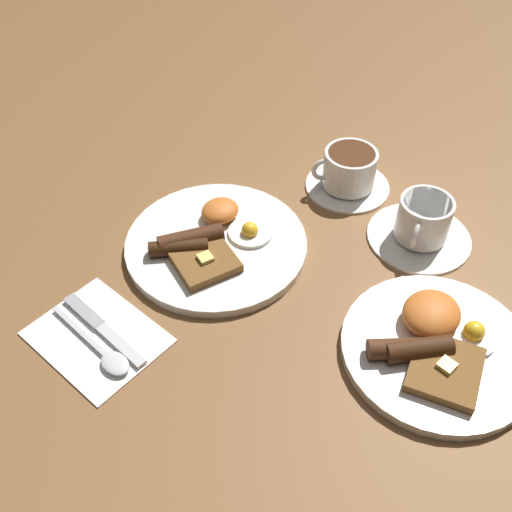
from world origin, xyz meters
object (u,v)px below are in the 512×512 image
object	(u,v)px
teacup_near	(349,172)
breakfast_plate_near	(214,243)
teacup_far	(422,224)
breakfast_plate_far	(436,345)
spoon	(107,356)
knife	(99,325)

from	to	relation	value
teacup_near	breakfast_plate_near	bearing A→B (deg)	-12.63
breakfast_plate_near	teacup_far	xyz separation A→B (m)	(-0.23, 0.22, 0.02)
breakfast_plate_near	breakfast_plate_far	world-z (taller)	breakfast_plate_far
breakfast_plate_near	spoon	bearing A→B (deg)	10.86
teacup_far	knife	xyz separation A→B (m)	(0.45, -0.22, -0.02)
breakfast_plate_near	teacup_near	xyz separation A→B (m)	(-0.26, 0.06, 0.02)
teacup_near	teacup_far	world-z (taller)	teacup_far
breakfast_plate_near	teacup_near	size ratio (longest dim) A/B	1.94
spoon	teacup_far	bearing A→B (deg)	69.92
teacup_near	knife	xyz separation A→B (m)	(0.47, -0.06, -0.03)
breakfast_plate_near	spoon	world-z (taller)	breakfast_plate_near
breakfast_plate_far	spoon	world-z (taller)	breakfast_plate_far
breakfast_plate_near	breakfast_plate_far	size ratio (longest dim) A/B	1.11
breakfast_plate_far	teacup_far	bearing A→B (deg)	-142.37
spoon	teacup_near	bearing A→B (deg)	88.47
teacup_near	teacup_far	bearing A→B (deg)	81.05
knife	spoon	xyz separation A→B (m)	(0.02, 0.05, 0.00)
breakfast_plate_near	knife	bearing A→B (deg)	-0.76
breakfast_plate_near	breakfast_plate_far	distance (m)	0.35
breakfast_plate_near	knife	size ratio (longest dim) A/B	1.68
breakfast_plate_near	spoon	size ratio (longest dim) A/B	1.77
breakfast_plate_near	teacup_far	distance (m)	0.32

